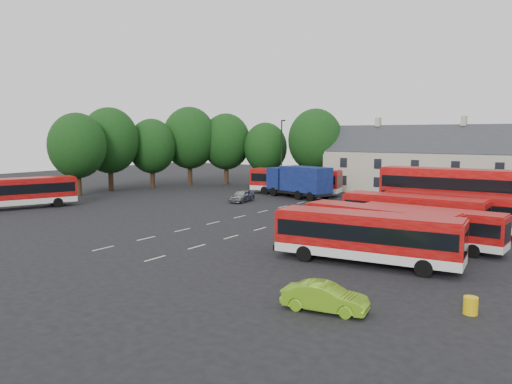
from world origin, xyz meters
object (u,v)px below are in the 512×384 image
bus_row_a (367,234)px  lime_car (325,297)px  lamppost (282,155)px  silver_car (242,196)px  grit_bin (471,306)px  box_truck (299,180)px  bus_dd_south (450,192)px  bus_west (18,190)px

bus_row_a → lime_car: (1.49, -8.60, -1.25)m
bus_row_a → lime_car: bus_row_a is taller
lamppost → silver_car: bearing=-88.7°
lime_car → lamppost: lamppost is taller
silver_car → grit_bin: silver_car is taller
box_truck → lime_car: box_truck is taller
bus_dd_south → box_truck: size_ratio=1.27×
lime_car → bus_row_a: bearing=0.4°
silver_car → lamppost: size_ratio=0.42×
bus_dd_south → lamppost: 25.94m
box_truck → grit_bin: (25.81, -30.86, -1.81)m
silver_car → grit_bin: bearing=-47.0°
bus_west → grit_bin: bus_west is taller
bus_row_a → silver_car: size_ratio=2.75×
silver_car → lime_car: (24.10, -27.19, -0.07)m
bus_row_a → bus_dd_south: bus_dd_south is taller
grit_bin → lamppost: lamppost is taller
silver_car → box_truck: bearing=53.5°
box_truck → silver_car: bearing=-101.7°
bus_dd_south → bus_west: 42.90m
box_truck → silver_car: 7.98m
silver_car → lime_car: size_ratio=1.08×
box_truck → grit_bin: bearing=-33.2°
bus_dd_south → bus_row_a: bearing=-93.2°
bus_west → grit_bin: size_ratio=15.00×
bus_dd_south → silver_car: bus_dd_south is taller
bus_dd_south → lime_car: 25.98m
bus_west → silver_car: bus_west is taller
bus_west → lime_car: 41.55m
bus_west → lamppost: bearing=-9.9°
lamppost → bus_west: bearing=-121.0°
lime_car → grit_bin: 6.33m
silver_car → lamppost: lamppost is taller
grit_bin → box_truck: bearing=129.9°
bus_dd_south → grit_bin: 23.61m
silver_car → lime_car: silver_car is taller
bus_west → lime_car: size_ratio=3.04×
bus_row_a → grit_bin: (6.94, -5.38, -1.49)m
grit_bin → lamppost: 44.84m
box_truck → lime_car: size_ratio=2.46×
bus_west → lamppost: size_ratio=1.20×
grit_bin → lamppost: (-29.76, 33.20, 4.77)m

